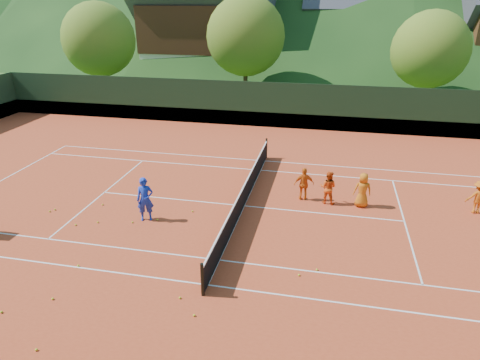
% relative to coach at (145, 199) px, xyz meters
% --- Properties ---
extents(ground, '(400.00, 400.00, 0.00)m').
position_rel_coach_xyz_m(ground, '(3.50, 1.97, -0.90)').
color(ground, '#2C5019').
rests_on(ground, ground).
extents(clay_court, '(40.00, 24.00, 0.02)m').
position_rel_coach_xyz_m(clay_court, '(3.50, 1.97, -0.89)').
color(clay_court, '#B03A1C').
rests_on(clay_court, ground).
extents(coach, '(0.75, 0.63, 1.76)m').
position_rel_coach_xyz_m(coach, '(0.00, 0.00, 0.00)').
color(coach, '#1B34B2').
rests_on(coach, clay_court).
extents(student_a, '(0.79, 0.68, 1.43)m').
position_rel_coach_xyz_m(student_a, '(6.88, 3.00, -0.16)').
color(student_a, '#DF4F13').
rests_on(student_a, clay_court).
extents(student_b, '(0.91, 0.53, 1.45)m').
position_rel_coach_xyz_m(student_b, '(5.87, 3.13, -0.16)').
color(student_b, orange).
rests_on(student_b, clay_court).
extents(student_c, '(0.77, 0.55, 1.47)m').
position_rel_coach_xyz_m(student_c, '(8.28, 2.98, -0.14)').
color(student_c, '#CD6712').
rests_on(student_c, clay_court).
extents(student_d, '(0.93, 0.58, 1.39)m').
position_rel_coach_xyz_m(student_d, '(12.79, 3.35, -0.19)').
color(student_d, '#CC5C12').
rests_on(student_d, clay_court).
extents(tennis_ball_0, '(0.07, 0.07, 0.07)m').
position_rel_coach_xyz_m(tennis_ball_0, '(-4.13, -0.24, -0.85)').
color(tennis_ball_0, '#BFD924').
rests_on(tennis_ball_0, clay_court).
extents(tennis_ball_1, '(0.07, 0.07, 0.07)m').
position_rel_coach_xyz_m(tennis_ball_1, '(-2.48, -1.03, -0.85)').
color(tennis_ball_1, '#BFD924').
rests_on(tennis_ball_1, clay_court).
extents(tennis_ball_3, '(0.07, 0.07, 0.07)m').
position_rel_coach_xyz_m(tennis_ball_3, '(-0.43, -0.39, -0.85)').
color(tennis_ball_3, '#BFD924').
rests_on(tennis_ball_3, clay_court).
extents(tennis_ball_4, '(0.07, 0.07, 0.07)m').
position_rel_coach_xyz_m(tennis_ball_4, '(-1.75, -0.66, -0.85)').
color(tennis_ball_4, '#BFD924').
rests_on(tennis_ball_4, clay_court).
extents(tennis_ball_6, '(0.07, 0.07, 0.07)m').
position_rel_coach_xyz_m(tennis_ball_6, '(-0.70, -5.12, -0.85)').
color(tennis_ball_6, '#BFD924').
rests_on(tennis_ball_6, clay_court).
extents(tennis_ball_7, '(0.07, 0.07, 0.07)m').
position_rel_coach_xyz_m(tennis_ball_7, '(-2.34, 0.78, -0.85)').
color(tennis_ball_7, '#BFD924').
rests_on(tennis_ball_7, clay_court).
extents(tennis_ball_8, '(0.07, 0.07, 0.07)m').
position_rel_coach_xyz_m(tennis_ball_8, '(-0.89, -3.47, -0.85)').
color(tennis_ball_8, '#BFD924').
rests_on(tennis_ball_8, clay_court).
extents(tennis_ball_9, '(0.07, 0.07, 0.07)m').
position_rel_coach_xyz_m(tennis_ball_9, '(6.18, -2.47, -0.85)').
color(tennis_ball_9, '#BFD924').
rests_on(tennis_ball_9, clay_court).
extents(tennis_ball_10, '(0.07, 0.07, 0.07)m').
position_rel_coach_xyz_m(tennis_ball_10, '(2.89, -4.30, -0.85)').
color(tennis_ball_10, '#BFD924').
rests_on(tennis_ball_10, clay_court).
extents(tennis_ball_11, '(0.07, 0.07, 0.07)m').
position_rel_coach_xyz_m(tennis_ball_11, '(-4.02, -0.06, -0.85)').
color(tennis_ball_11, '#BFD924').
rests_on(tennis_ball_11, clay_court).
extents(tennis_ball_13, '(0.07, 0.07, 0.07)m').
position_rel_coach_xyz_m(tennis_ball_13, '(0.43, 0.01, -0.85)').
color(tennis_ball_13, '#BFD924').
rests_on(tennis_ball_13, clay_court).
extents(tennis_ball_14, '(0.07, 0.07, 0.07)m').
position_rel_coach_xyz_m(tennis_ball_14, '(1.55, 0.98, -0.85)').
color(tennis_ball_14, '#BFD924').
rests_on(tennis_ball_14, clay_court).
extents(tennis_ball_15, '(0.07, 0.07, 0.07)m').
position_rel_coach_xyz_m(tennis_ball_15, '(0.08, -6.94, -0.85)').
color(tennis_ball_15, '#BFD924').
rests_on(tennis_ball_15, clay_court).
extents(tennis_ball_16, '(0.07, 0.07, 0.07)m').
position_rel_coach_xyz_m(tennis_ball_16, '(3.52, -4.93, -0.85)').
color(tennis_ball_16, '#BFD924').
rests_on(tennis_ball_16, clay_court).
extents(tennis_ball_17, '(0.07, 0.07, 0.07)m').
position_rel_coach_xyz_m(tennis_ball_17, '(-1.74, -5.92, -0.85)').
color(tennis_ball_17, '#BFD924').
rests_on(tennis_ball_17, clay_court).
extents(tennis_ball_19, '(0.07, 0.07, 0.07)m').
position_rel_coach_xyz_m(tennis_ball_19, '(6.71, -2.06, -0.85)').
color(tennis_ball_19, '#BFD924').
rests_on(tennis_ball_19, clay_court).
extents(court_lines, '(23.83, 11.03, 0.00)m').
position_rel_coach_xyz_m(court_lines, '(3.50, 1.97, -0.88)').
color(court_lines, silver).
rests_on(court_lines, clay_court).
extents(tennis_net, '(0.10, 12.07, 1.10)m').
position_rel_coach_xyz_m(tennis_net, '(3.50, 1.97, -0.38)').
color(tennis_net, black).
rests_on(tennis_net, clay_court).
extents(perimeter_fence, '(40.40, 24.24, 3.00)m').
position_rel_coach_xyz_m(perimeter_fence, '(3.50, 1.97, 0.37)').
color(perimeter_fence, black).
rests_on(perimeter_fence, clay_court).
extents(chalet_left, '(13.80, 9.93, 12.92)m').
position_rel_coach_xyz_m(chalet_left, '(-6.50, 31.97, 4.75)').
color(chalet_left, beige).
rests_on(chalet_left, ground).
extents(chalet_mid, '(12.65, 8.82, 11.45)m').
position_rel_coach_xyz_m(chalet_mid, '(9.50, 35.97, 4.09)').
color(chalet_mid, beige).
rests_on(chalet_mid, ground).
extents(tree_a, '(6.00, 6.00, 7.88)m').
position_rel_coach_xyz_m(tree_a, '(-12.50, 19.97, 3.97)').
color(tree_a, '#42281A').
rests_on(tree_a, ground).
extents(tree_b, '(6.40, 6.40, 8.40)m').
position_rel_coach_xyz_m(tree_b, '(-0.50, 21.97, 4.29)').
color(tree_b, '#3C2618').
rests_on(tree_b, ground).
extents(tree_c, '(5.60, 5.60, 7.35)m').
position_rel_coach_xyz_m(tree_c, '(13.50, 20.97, 3.64)').
color(tree_c, '#3D2718').
rests_on(tree_c, ground).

